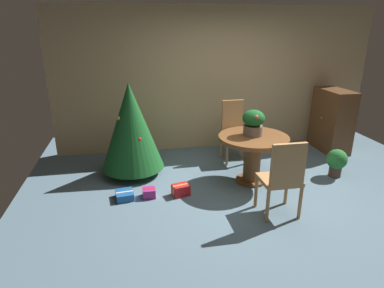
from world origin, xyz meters
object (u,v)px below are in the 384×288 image
object	(u,v)px
gift_box_purple	(149,193)
gift_box_red	(181,190)
flower_vase	(253,122)
potted_plant	(337,161)
gift_box_blue	(125,195)
wooden_cabinet	(332,120)
wooden_chair_far	(234,127)
holiday_tree	(131,126)
wooden_chair_near	(283,176)
round_dining_table	(253,149)

from	to	relation	value
gift_box_purple	gift_box_red	distance (m)	0.45
flower_vase	potted_plant	distance (m)	1.53
gift_box_blue	wooden_cabinet	distance (m)	4.08
wooden_chair_far	holiday_tree	distance (m)	1.79
holiday_tree	potted_plant	bearing A→B (deg)	-12.92
wooden_chair_near	wooden_cabinet	bearing A→B (deg)	46.19
flower_vase	gift_box_red	size ratio (longest dim) A/B	1.43
flower_vase	wooden_chair_far	size ratio (longest dim) A/B	0.37
round_dining_table	holiday_tree	xyz separation A→B (m)	(-1.75, 0.63, 0.27)
round_dining_table	potted_plant	distance (m)	1.39
potted_plant	flower_vase	bearing A→B (deg)	174.61
round_dining_table	wooden_chair_near	bearing A→B (deg)	-90.00
round_dining_table	gift_box_red	xyz separation A→B (m)	(-1.12, -0.23, -0.45)
holiday_tree	wooden_cabinet	xyz separation A→B (m)	(3.71, 0.41, -0.21)
holiday_tree	potted_plant	xyz separation A→B (m)	(3.12, -0.72, -0.53)
gift_box_purple	potted_plant	size ratio (longest dim) A/B	0.40
holiday_tree	gift_box_red	xyz separation A→B (m)	(0.63, -0.86, -0.71)
wooden_chair_near	gift_box_blue	size ratio (longest dim) A/B	3.49
round_dining_table	wooden_chair_near	world-z (taller)	wooden_chair_near
gift_box_red	holiday_tree	bearing A→B (deg)	126.35
flower_vase	wooden_cabinet	distance (m)	2.23
round_dining_table	holiday_tree	size ratio (longest dim) A/B	0.70
gift_box_red	round_dining_table	bearing A→B (deg)	11.40
round_dining_table	gift_box_blue	world-z (taller)	round_dining_table
gift_box_red	flower_vase	bearing A→B (deg)	13.64
wooden_chair_near	wooden_cabinet	size ratio (longest dim) A/B	0.87
flower_vase	potted_plant	xyz separation A→B (m)	(1.37, -0.13, -0.67)
round_dining_table	potted_plant	bearing A→B (deg)	-3.49
wooden_chair_near	wooden_chair_far	world-z (taller)	wooden_chair_far
gift_box_red	potted_plant	bearing A→B (deg)	3.30
gift_box_purple	gift_box_red	world-z (taller)	gift_box_red
round_dining_table	wooden_chair_far	world-z (taller)	wooden_chair_far
wooden_chair_near	wooden_cabinet	world-z (taller)	wooden_cabinet
gift_box_red	wooden_cabinet	world-z (taller)	wooden_cabinet
wooden_chair_near	wooden_chair_far	size ratio (longest dim) A/B	0.96
flower_vase	wooden_cabinet	xyz separation A→B (m)	(1.96, 1.00, -0.35)
wooden_chair_near	gift_box_red	distance (m)	1.44
wooden_chair_far	gift_box_purple	xyz separation A→B (m)	(-1.57, -1.13, -0.52)
flower_vase	gift_box_red	world-z (taller)	flower_vase
flower_vase	holiday_tree	distance (m)	1.85
wooden_chair_near	holiday_tree	distance (m)	2.40
round_dining_table	gift_box_blue	distance (m)	1.97
flower_vase	wooden_chair_near	size ratio (longest dim) A/B	0.38
round_dining_table	wooden_chair_near	xyz separation A→B (m)	(0.00, -1.00, 0.03)
gift_box_purple	holiday_tree	bearing A→B (deg)	102.74
gift_box_blue	wooden_cabinet	bearing A→B (deg)	17.67
flower_vase	wooden_chair_near	bearing A→B (deg)	-89.89
wooden_chair_near	gift_box_blue	world-z (taller)	wooden_chair_near
wooden_chair_far	round_dining_table	bearing A→B (deg)	-90.00
round_dining_table	flower_vase	world-z (taller)	flower_vase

